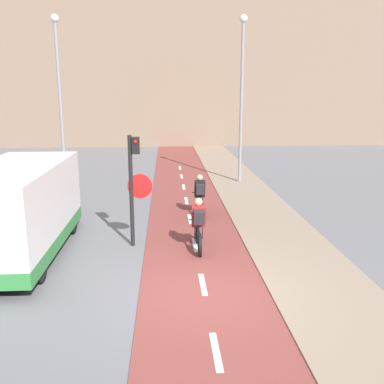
# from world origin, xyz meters

# --- Properties ---
(ground_plane) EXTENTS (120.00, 120.00, 0.00)m
(ground_plane) POSITION_xyz_m (0.00, 0.00, 0.00)
(ground_plane) COLOR slate
(bike_lane) EXTENTS (2.73, 60.00, 0.02)m
(bike_lane) POSITION_xyz_m (0.00, 0.01, 0.01)
(bike_lane) COLOR brown
(bike_lane) RESTS_ON ground_plane
(sidewalk_strip) EXTENTS (2.40, 60.00, 0.05)m
(sidewalk_strip) POSITION_xyz_m (2.57, 0.00, 0.03)
(sidewalk_strip) COLOR gray
(sidewalk_strip) RESTS_ON ground_plane
(building_row_background) EXTENTS (60.00, 5.20, 12.08)m
(building_row_background) POSITION_xyz_m (0.00, 27.92, 6.05)
(building_row_background) COLOR #89705B
(building_row_background) RESTS_ON ground_plane
(traffic_light_pole) EXTENTS (0.67, 0.25, 3.04)m
(traffic_light_pole) POSITION_xyz_m (-1.63, 3.12, 1.89)
(traffic_light_pole) COLOR black
(traffic_light_pole) RESTS_ON ground_plane
(street_lamp_far) EXTENTS (0.36, 0.36, 7.35)m
(street_lamp_far) POSITION_xyz_m (-5.36, 11.31, 4.45)
(street_lamp_far) COLOR gray
(street_lamp_far) RESTS_ON ground_plane
(street_lamp_sidewalk) EXTENTS (0.36, 0.36, 7.44)m
(street_lamp_sidewalk) POSITION_xyz_m (2.67, 11.46, 4.50)
(street_lamp_sidewalk) COLOR gray
(street_lamp_sidewalk) RESTS_ON ground_plane
(cyclist_near) EXTENTS (0.46, 1.61, 1.44)m
(cyclist_near) POSITION_xyz_m (0.07, 2.66, 0.70)
(cyclist_near) COLOR black
(cyclist_near) RESTS_ON ground_plane
(cyclist_far) EXTENTS (0.46, 1.57, 1.43)m
(cyclist_far) POSITION_xyz_m (0.36, 6.00, 0.70)
(cyclist_far) COLOR black
(cyclist_far) RESTS_ON ground_plane
(van) EXTENTS (2.10, 5.26, 2.35)m
(van) POSITION_xyz_m (-4.54, 2.59, 1.16)
(van) COLOR white
(van) RESTS_ON ground_plane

